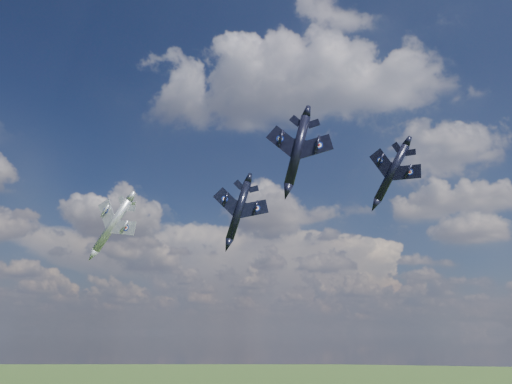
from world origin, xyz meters
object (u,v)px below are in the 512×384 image
(jet_high_navy, at_px, (392,173))
(jet_left_silver, at_px, (112,225))
(jet_lead_navy, at_px, (239,210))
(jet_right_navy, at_px, (297,150))

(jet_high_navy, height_order, jet_left_silver, jet_high_navy)
(jet_high_navy, xyz_separation_m, jet_left_silver, (-51.80, -4.91, -7.93))
(jet_lead_navy, bearing_deg, jet_left_silver, 153.15)
(jet_lead_navy, relative_size, jet_left_silver, 0.88)
(jet_lead_navy, distance_m, jet_left_silver, 27.64)
(jet_right_navy, xyz_separation_m, jet_left_silver, (-38.56, 18.26, -4.94))
(jet_right_navy, height_order, jet_high_navy, jet_high_navy)
(jet_right_navy, relative_size, jet_left_silver, 0.90)
(jet_high_navy, bearing_deg, jet_left_silver, -157.03)
(jet_lead_navy, relative_size, jet_right_navy, 0.98)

